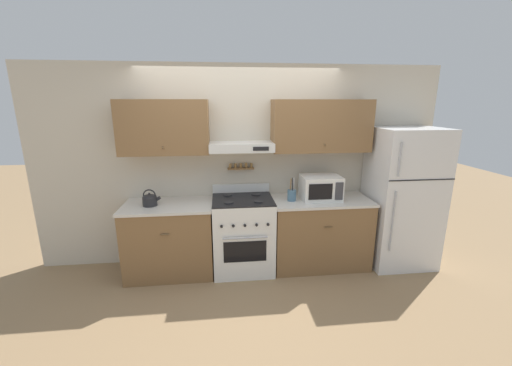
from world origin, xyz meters
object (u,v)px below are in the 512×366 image
(stove_range, at_px, (243,234))
(microwave, at_px, (321,188))
(refrigerator, at_px, (402,198))
(utensil_crock, at_px, (292,195))
(tea_kettle, at_px, (150,199))

(stove_range, distance_m, microwave, 1.14)
(refrigerator, bearing_deg, utensil_crock, 179.12)
(tea_kettle, distance_m, microwave, 2.08)
(refrigerator, distance_m, utensil_crock, 1.45)
(microwave, bearing_deg, refrigerator, -2.12)
(tea_kettle, bearing_deg, refrigerator, -0.40)
(microwave, xyz_separation_m, utensil_crock, (-0.37, -0.02, -0.08))
(stove_range, xyz_separation_m, tea_kettle, (-1.10, -0.01, 0.50))
(stove_range, bearing_deg, tea_kettle, -179.52)
(stove_range, distance_m, utensil_crock, 0.79)
(refrigerator, xyz_separation_m, microwave, (-1.08, 0.04, 0.16))
(microwave, height_order, utensil_crock, microwave)
(tea_kettle, bearing_deg, utensil_crock, 0.00)
(refrigerator, height_order, microwave, refrigerator)
(tea_kettle, xyz_separation_m, microwave, (2.08, 0.02, 0.08))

